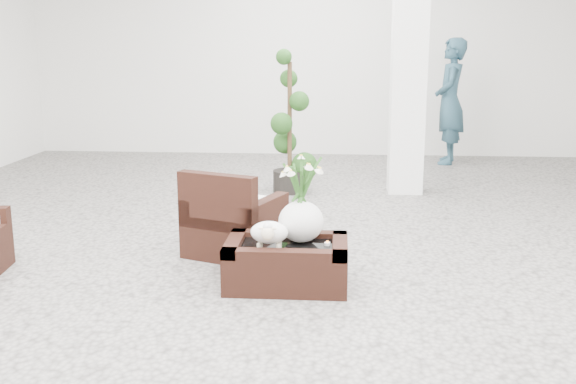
{
  "coord_description": "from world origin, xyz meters",
  "views": [
    {
      "loc": [
        0.4,
        -5.32,
        1.8
      ],
      "look_at": [
        0.0,
        -0.1,
        0.62
      ],
      "focal_mm": 42.14,
      "sensor_mm": 36.0,
      "label": 1
    }
  ],
  "objects": [
    {
      "name": "ground",
      "position": [
        0.0,
        0.0,
        0.0
      ],
      "size": [
        11.0,
        11.0,
        0.0
      ],
      "primitive_type": "plane",
      "color": "gray",
      "rests_on": "ground"
    },
    {
      "name": "column",
      "position": [
        1.2,
        2.8,
        1.75
      ],
      "size": [
        0.4,
        0.4,
        3.5
      ],
      "primitive_type": "cube",
      "color": "white",
      "rests_on": "ground"
    },
    {
      "name": "coffee_table",
      "position": [
        0.02,
        -0.53,
        0.16
      ],
      "size": [
        0.9,
        0.6,
        0.31
      ],
      "primitive_type": "cube",
      "color": "black",
      "rests_on": "ground"
    },
    {
      "name": "sheep_figurine",
      "position": [
        -0.1,
        -0.63,
        0.42
      ],
      "size": [
        0.28,
        0.23,
        0.21
      ],
      "primitive_type": "ellipsoid",
      "color": "white",
      "rests_on": "coffee_table"
    },
    {
      "name": "planter_narcissus",
      "position": [
        0.12,
        -0.43,
        0.71
      ],
      "size": [
        0.44,
        0.44,
        0.8
      ],
      "primitive_type": null,
      "color": "white",
      "rests_on": "coffee_table"
    },
    {
      "name": "tealight",
      "position": [
        0.32,
        -0.51,
        0.33
      ],
      "size": [
        0.04,
        0.04,
        0.03
      ],
      "primitive_type": "cylinder",
      "color": "white",
      "rests_on": "coffee_table"
    },
    {
      "name": "armchair",
      "position": [
        -0.48,
        0.22,
        0.37
      ],
      "size": [
        0.9,
        0.88,
        0.75
      ],
      "primitive_type": "cube",
      "rotation": [
        0.0,
        0.0,
        2.77
      ],
      "color": "black",
      "rests_on": "ground"
    },
    {
      "name": "topiary",
      "position": [
        -0.19,
        2.66,
        0.83
      ],
      "size": [
        0.44,
        0.44,
        1.67
      ],
      "primitive_type": null,
      "color": "#1B3E14",
      "rests_on": "ground"
    },
    {
      "name": "shopper",
      "position": [
        2.02,
        4.82,
        0.92
      ],
      "size": [
        0.54,
        0.73,
        1.84
      ],
      "primitive_type": "imported",
      "rotation": [
        0.0,
        0.0,
        -1.73
      ],
      "color": "#274757",
      "rests_on": "ground"
    }
  ]
}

